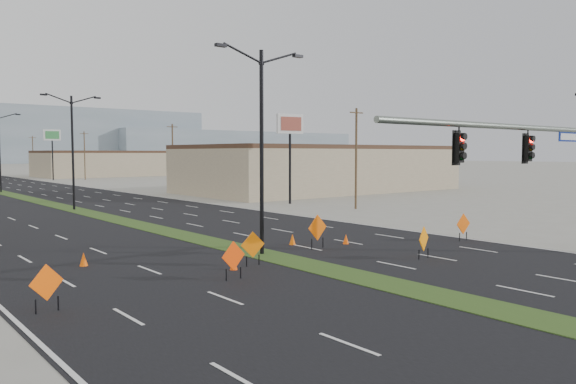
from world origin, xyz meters
TOP-DOWN VIEW (x-y plane):
  - ground at (0.00, 0.00)m, footprint 600.00×600.00m
  - building_se_near at (34.00, 45.00)m, footprint 36.00×18.00m
  - building_se_far at (38.00, 110.00)m, footprint 44.00×16.00m
  - mesa_east at (180.00, 290.00)m, footprint 160.00×50.00m
  - signal_mast at (8.56, 2.00)m, footprint 16.30×0.60m
  - streetlight_0 at (0.00, 12.00)m, footprint 5.15×0.24m
  - streetlight_1 at (0.00, 40.00)m, footprint 5.15×0.24m
  - streetlight_2 at (0.00, 68.00)m, footprint 5.15×0.24m
  - utility_pole_0 at (20.00, 25.00)m, footprint 1.60×0.20m
  - utility_pole_1 at (20.00, 60.00)m, footprint 1.60×0.20m
  - utility_pole_2 at (20.00, 95.00)m, footprint 1.60×0.20m
  - utility_pole_3 at (20.00, 130.00)m, footprint 1.60×0.20m
  - construction_sign_0 at (-11.28, 8.08)m, footprint 1.13×0.36m
  - construction_sign_1 at (-4.18, 8.21)m, footprint 1.16×0.19m
  - construction_sign_2 at (-2.00, 9.96)m, footprint 1.16×0.20m
  - construction_sign_3 at (3.24, 11.50)m, footprint 1.36×0.16m
  - construction_sign_4 at (5.26, 6.22)m, footprint 1.12×0.40m
  - construction_sign_5 at (11.50, 8.23)m, footprint 1.18×0.09m
  - cone_0 at (-3.13, 9.79)m, footprint 0.45×0.45m
  - cone_1 at (5.46, 11.62)m, footprint 0.44×0.44m
  - cone_2 at (3.01, 13.28)m, footprint 0.42×0.42m
  - cone_3 at (-7.87, 14.65)m, footprint 0.41×0.41m
  - pole_sign_east_near at (18.64, 32.69)m, footprint 2.90×0.77m
  - pole_sign_east_far at (15.10, 97.86)m, footprint 3.06×0.55m

SIDE VIEW (x-z plane):
  - ground at x=0.00m, z-range 0.00..0.00m
  - cone_1 at x=5.46m, z-range 0.00..0.57m
  - cone_0 at x=-3.13m, z-range 0.00..0.58m
  - cone_2 at x=3.01m, z-range 0.00..0.61m
  - cone_3 at x=-7.87m, z-range 0.00..0.62m
  - construction_sign_2 at x=-2.00m, z-range 0.13..1.68m
  - construction_sign_1 at x=-4.18m, z-range 0.13..1.69m
  - construction_sign_0 at x=-11.28m, z-range 0.13..1.69m
  - construction_sign_4 at x=5.26m, z-range 0.13..1.69m
  - construction_sign_5 at x=11.50m, z-range 0.14..1.71m
  - construction_sign_3 at x=3.24m, z-range 0.17..1.97m
  - building_se_far at x=38.00m, z-range 0.00..5.00m
  - building_se_near at x=34.00m, z-range 0.00..5.50m
  - utility_pole_0 at x=20.00m, z-range 0.17..9.17m
  - utility_pole_1 at x=20.00m, z-range 0.17..9.17m
  - utility_pole_2 at x=20.00m, z-range 0.17..9.17m
  - utility_pole_3 at x=20.00m, z-range 0.17..9.17m
  - signal_mast at x=8.56m, z-range 0.79..8.79m
  - streetlight_0 at x=0.00m, z-range 0.41..10.43m
  - streetlight_1 at x=0.00m, z-range 0.41..10.43m
  - streetlight_2 at x=0.00m, z-range 0.41..10.43m
  - pole_sign_east_near at x=18.64m, z-range 2.75..11.59m
  - pole_sign_east_far at x=15.10m, z-range 2.94..12.27m
  - mesa_east at x=180.00m, z-range 0.00..18.00m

